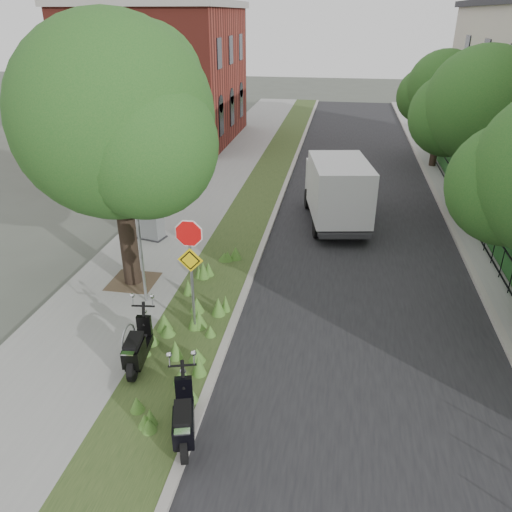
{
  "coord_description": "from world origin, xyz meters",
  "views": [
    {
      "loc": [
        2.01,
        -9.87,
        7.56
      ],
      "look_at": [
        -0.16,
        2.82,
        1.3
      ],
      "focal_mm": 35.0,
      "sensor_mm": 36.0,
      "label": 1
    }
  ],
  "objects_px": {
    "scooter_near": "(137,351)",
    "sign_assembly": "(190,254)",
    "box_truck": "(337,188)",
    "utility_cabinet": "(151,222)",
    "scooter_far": "(184,423)"
  },
  "relations": [
    {
      "from": "scooter_near",
      "to": "scooter_far",
      "type": "xyz_separation_m",
      "value": [
        1.74,
        -1.99,
        0.0
      ]
    },
    {
      "from": "scooter_near",
      "to": "box_truck",
      "type": "distance_m",
      "value": 10.92
    },
    {
      "from": "sign_assembly",
      "to": "utility_cabinet",
      "type": "bearing_deg",
      "value": 120.24
    },
    {
      "from": "utility_cabinet",
      "to": "scooter_near",
      "type": "bearing_deg",
      "value": -71.98
    },
    {
      "from": "box_truck",
      "to": "utility_cabinet",
      "type": "xyz_separation_m",
      "value": [
        -6.59,
        -2.83,
        -0.74
      ]
    },
    {
      "from": "scooter_far",
      "to": "sign_assembly",
      "type": "bearing_deg",
      "value": 103.19
    },
    {
      "from": "scooter_far",
      "to": "scooter_near",
      "type": "bearing_deg",
      "value": 131.03
    },
    {
      "from": "sign_assembly",
      "to": "utility_cabinet",
      "type": "distance_m",
      "value": 6.57
    },
    {
      "from": "scooter_far",
      "to": "box_truck",
      "type": "relative_size",
      "value": 0.36
    },
    {
      "from": "sign_assembly",
      "to": "utility_cabinet",
      "type": "height_order",
      "value": "sign_assembly"
    },
    {
      "from": "scooter_near",
      "to": "utility_cabinet",
      "type": "relative_size",
      "value": 1.48
    },
    {
      "from": "scooter_far",
      "to": "box_truck",
      "type": "bearing_deg",
      "value": 78.13
    },
    {
      "from": "scooter_near",
      "to": "sign_assembly",
      "type": "bearing_deg",
      "value": 62.31
    },
    {
      "from": "utility_cabinet",
      "to": "box_truck",
      "type": "bearing_deg",
      "value": 23.26
    },
    {
      "from": "scooter_far",
      "to": "utility_cabinet",
      "type": "height_order",
      "value": "utility_cabinet"
    }
  ]
}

